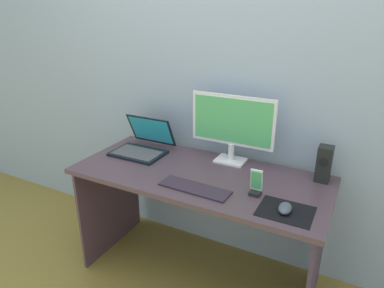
{
  "coord_description": "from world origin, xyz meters",
  "views": [
    {
      "loc": [
        0.78,
        -1.58,
        1.6
      ],
      "look_at": [
        -0.04,
        -0.02,
        0.91
      ],
      "focal_mm": 32.01,
      "sensor_mm": 36.0,
      "label": 1
    }
  ],
  "objects": [
    {
      "name": "wall_back",
      "position": [
        0.0,
        0.38,
        1.25
      ],
      "size": [
        6.0,
        0.04,
        2.5
      ],
      "primitive_type": "cube",
      "color": "#93A4B8",
      "rests_on": "ground_plane"
    },
    {
      "name": "phone_in_dock",
      "position": [
        0.36,
        -0.08,
        0.78
      ],
      "size": [
        0.06,
        0.05,
        0.14
      ],
      "color": "black",
      "rests_on": "desk"
    },
    {
      "name": "monitor",
      "position": [
        0.1,
        0.24,
        0.96
      ],
      "size": [
        0.52,
        0.14,
        0.41
      ],
      "color": "silver",
      "rests_on": "desk"
    },
    {
      "name": "speaker_right",
      "position": [
        0.63,
        0.23,
        0.83
      ],
      "size": [
        0.08,
        0.09,
        0.2
      ],
      "color": "black",
      "rests_on": "desk"
    },
    {
      "name": "mouse",
      "position": [
        0.53,
        -0.18,
        0.75
      ],
      "size": [
        0.07,
        0.1,
        0.04
      ],
      "primitive_type": "ellipsoid",
      "rotation": [
        0.0,
        0.0,
        0.07
      ],
      "color": "#424A58",
      "rests_on": "mousepad"
    },
    {
      "name": "keyboard_external",
      "position": [
        0.06,
        -0.18,
        0.73
      ],
      "size": [
        0.38,
        0.13,
        0.01
      ],
      "primitive_type": "cube",
      "rotation": [
        0.0,
        0.0,
        -0.03
      ],
      "color": "#2E2230",
      "rests_on": "desk"
    },
    {
      "name": "ground_plane",
      "position": [
        0.0,
        0.0,
        0.0
      ],
      "size": [
        8.0,
        8.0,
        0.0
      ],
      "primitive_type": "plane",
      "color": "olive"
    },
    {
      "name": "mousepad",
      "position": [
        0.53,
        -0.17,
        0.73
      ],
      "size": [
        0.25,
        0.2,
        0.0
      ],
      "primitive_type": "cube",
      "color": "black",
      "rests_on": "desk"
    },
    {
      "name": "laptop",
      "position": [
        -0.47,
        0.11,
        0.77
      ],
      "size": [
        0.33,
        0.32,
        0.22
      ],
      "color": "black",
      "rests_on": "desk"
    },
    {
      "name": "desk",
      "position": [
        0.0,
        0.0,
        0.58
      ],
      "size": [
        1.45,
        0.64,
        0.73
      ],
      "color": "#49353F",
      "rests_on": "ground_plane"
    }
  ]
}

